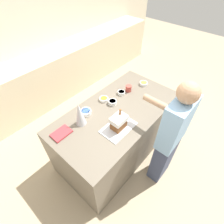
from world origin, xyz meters
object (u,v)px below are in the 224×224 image
Objects in this scene: cookbook at (61,133)px; candy_bowl_far_right at (104,99)px; gingerbread_house at (119,122)px; candy_bowl_beside_tree at (113,102)px; candy_bowl_near_tray_right at (121,93)px; baking_tray at (118,127)px; decorative_tree at (80,114)px; candy_bowl_front_corner at (86,112)px; mug at (129,88)px; person at (170,138)px; candy_bowl_behind_tray at (144,83)px.

candy_bowl_far_right is at bearing 2.74° from cookbook.
gingerbread_house reaches higher than candy_bowl_far_right.
cookbook is at bearing 172.40° from candy_bowl_beside_tree.
candy_bowl_beside_tree is at bearing -169.64° from candy_bowl_near_tray_right.
decorative_tree is at bearing 122.35° from baking_tray.
candy_bowl_near_tray_right is (0.51, 0.37, 0.02)m from baking_tray.
candy_bowl_beside_tree is at bearing -20.06° from candy_bowl_front_corner.
mug is (0.63, 0.34, -0.05)m from gingerbread_house.
candy_bowl_front_corner reaches higher than cookbook.
candy_bowl_beside_tree is at bearing 93.50° from person.
mug is (0.63, 0.34, 0.04)m from baking_tray.
gingerbread_house is 0.15× the size of person.
candy_bowl_near_tray_right is at bearing -3.31° from cookbook.
cookbook is 2.42× the size of mug.
cookbook is (-0.50, 0.43, -0.09)m from gingerbread_house.
candy_bowl_behind_tray is at bearing -11.46° from candy_bowl_front_corner.
candy_bowl_near_tray_right is 0.13m from mug.
candy_bowl_near_tray_right is at bearing 36.16° from baking_tray.
decorative_tree is at bearing -10.35° from cookbook.
decorative_tree is at bearing 121.87° from person.
cookbook is (-1.40, 0.17, -0.01)m from candy_bowl_behind_tray.
baking_tray is 0.10m from gingerbread_house.
person is at bearing -67.17° from candy_bowl_front_corner.
decorative_tree is at bearing 177.09° from mug.
decorative_tree is 0.51m from candy_bowl_far_right.
candy_bowl_far_right is 0.34m from candy_bowl_front_corner.
decorative_tree is 0.21m from candy_bowl_front_corner.
candy_bowl_behind_tray is at bearing -7.02° from cookbook.
candy_bowl_front_corner is (-0.34, -0.01, 0.01)m from candy_bowl_far_right.
candy_bowl_near_tray_right is 0.07× the size of person.
candy_bowl_behind_tray reaches higher than baking_tray.
decorative_tree reaches higher than cookbook.
person is at bearing -58.53° from gingerbread_house.
person is at bearing -58.48° from baking_tray.
candy_bowl_far_right is 0.55× the size of cookbook.
baking_tray is 0.47m from candy_bowl_front_corner.
candy_bowl_front_corner is (-0.09, 0.46, -0.07)m from gingerbread_house.
candy_bowl_beside_tree is (0.27, 0.33, 0.03)m from baking_tray.
candy_bowl_far_right is at bearing 62.37° from baking_tray.
mug is at bearing -9.48° from candy_bowl_front_corner.
candy_bowl_behind_tray is at bearing 15.93° from baking_tray.
candy_bowl_front_corner is at bearing 101.50° from baking_tray.
gingerbread_house is 0.47m from candy_bowl_front_corner.
candy_bowl_near_tray_right is (0.75, -0.01, -0.13)m from decorative_tree.
gingerbread_house is 2.64× the size of mug.
candy_bowl_beside_tree is 0.36m from mug.
decorative_tree is at bearing 173.81° from candy_bowl_beside_tree.
candy_bowl_far_right is 0.75m from cookbook.
candy_bowl_near_tray_right is (0.51, 0.37, -0.07)m from gingerbread_house.
candy_bowl_beside_tree is 1.23× the size of mug.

